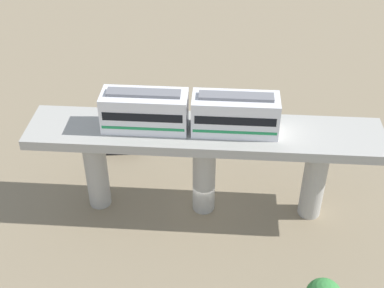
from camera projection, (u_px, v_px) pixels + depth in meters
ground_plane at (203, 207)px, 45.75m from camera, size 120.00×120.00×0.00m
viaduct at (204, 151)px, 42.08m from camera, size 5.20×28.00×8.29m
train at (190, 112)px, 39.99m from camera, size 2.64×13.55×3.24m
parked_car_orange at (179, 127)px, 54.36m from camera, size 2.27×4.38×1.76m
parked_car_black at (120, 144)px, 52.02m from camera, size 2.30×4.39×1.76m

